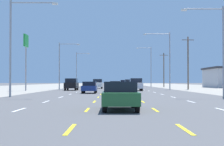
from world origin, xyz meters
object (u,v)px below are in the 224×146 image
at_px(suv_far_left_far, 71,84).
at_px(hatchback_far_right_distant_b, 132,84).
at_px(suv_inner_right_mid, 135,84).
at_px(streetlight_right_row_1, 166,56).
at_px(suv_inner_left_farther, 97,84).
at_px(streetlight_right_row_0, 218,44).
at_px(streetlight_right_row_2, 149,64).
at_px(streetlight_left_row_0, 15,40).
at_px(pole_sign_left_row_1, 25,47).
at_px(suv_inner_right_distant_a, 122,83).
at_px(sedan_center_turn_nearest, 119,95).
at_px(suv_inner_right_farthest, 128,83).
at_px(sedan_inner_left_near, 89,87).
at_px(streetlight_left_row_2, 77,67).
at_px(hatchback_center_turn_midfar, 114,86).
at_px(streetlight_left_row_1, 61,62).

xyz_separation_m(suv_far_left_far, hatchback_far_right_distant_b, (14.06, 64.39, -0.24)).
relative_size(suv_inner_right_mid, streetlight_right_row_1, 0.47).
distance_m(suv_inner_left_farther, streetlight_right_row_0, 43.02).
bearing_deg(suv_far_left_far, streetlight_right_row_2, 65.67).
bearing_deg(streetlight_left_row_0, pole_sign_left_row_1, 101.26).
distance_m(suv_inner_right_distant_a, hatchback_far_right_distant_b, 4.04).
bearing_deg(sedan_center_turn_nearest, hatchback_far_right_distant_b, 86.28).
xyz_separation_m(sedan_center_turn_nearest, suv_inner_left_farther, (-3.40, 56.33, 0.27)).
distance_m(suv_far_left_far, pole_sign_left_row_1, 9.56).
xyz_separation_m(suv_far_left_far, pole_sign_left_row_1, (-7.05, -2.42, 5.98)).
xyz_separation_m(streetlight_left_row_0, streetlight_right_row_0, (19.34, -0.00, -0.37)).
bearing_deg(streetlight_right_row_1, sedan_center_turn_nearest, -101.58).
distance_m(suv_inner_right_farthest, streetlight_right_row_2, 12.98).
height_order(suv_inner_right_farthest, streetlight_right_row_2, streetlight_right_row_2).
bearing_deg(streetlight_left_row_0, sedan_inner_left_near, 60.15).
bearing_deg(streetlight_left_row_2, sedan_center_turn_nearest, -82.98).
relative_size(hatchback_center_turn_midfar, suv_inner_left_farther, 0.80).
distance_m(suv_far_left_far, hatchback_far_right_distant_b, 65.91).
distance_m(streetlight_right_row_1, streetlight_right_row_2, 31.70).
height_order(suv_inner_left_farther, streetlight_left_row_0, streetlight_left_row_0).
distance_m(hatchback_center_turn_midfar, streetlight_right_row_1, 12.82).
bearing_deg(suv_inner_right_distant_a, streetlight_right_row_2, -75.40).
bearing_deg(streetlight_right_row_2, streetlight_right_row_1, -90.27).
xyz_separation_m(suv_inner_left_farther, suv_inner_right_farthest, (7.05, 12.47, 0.00)).
height_order(suv_inner_right_mid, pole_sign_left_row_1, pole_sign_left_row_1).
bearing_deg(streetlight_left_row_2, streetlight_left_row_0, -89.88).
relative_size(suv_inner_right_mid, suv_far_left_far, 1.00).
height_order(streetlight_left_row_1, streetlight_right_row_1, streetlight_right_row_1).
distance_m(hatchback_center_turn_midfar, streetlight_right_row_2, 39.89).
bearing_deg(suv_inner_left_farther, pole_sign_left_row_1, -121.89).
relative_size(suv_inner_left_farther, streetlight_right_row_2, 0.45).
height_order(streetlight_right_row_0, streetlight_right_row_2, streetlight_right_row_2).
height_order(suv_inner_right_farthest, pole_sign_left_row_1, pole_sign_left_row_1).
relative_size(suv_inner_right_farthest, streetlight_left_row_0, 0.53).
xyz_separation_m(suv_far_left_far, streetlight_left_row_1, (-2.50, 5.93, 4.01)).
bearing_deg(streetlight_left_row_2, streetlight_right_row_2, -0.00).
height_order(suv_inner_right_mid, suv_far_left_far, same).
bearing_deg(streetlight_left_row_1, streetlight_right_row_0, -58.49).
distance_m(streetlight_left_row_1, streetlight_left_row_2, 31.70).
bearing_deg(streetlight_right_row_1, suv_inner_left_farther, 145.27).
distance_m(hatchback_far_right_distant_b, streetlight_left_row_0, 91.77).
relative_size(sedan_inner_left_near, streetlight_left_row_2, 0.48).
height_order(suv_inner_right_distant_a, pole_sign_left_row_1, pole_sign_left_row_1).
relative_size(streetlight_right_row_0, streetlight_right_row_1, 0.82).
relative_size(streetlight_left_row_0, streetlight_right_row_2, 0.85).
bearing_deg(suv_far_left_far, streetlight_right_row_1, 19.38).
bearing_deg(streetlight_left_row_2, streetlight_right_row_0, -72.93).
height_order(suv_inner_left_farther, streetlight_right_row_0, streetlight_right_row_0).
xyz_separation_m(sedan_inner_left_near, suv_inner_right_mid, (6.65, 12.40, 0.27)).
bearing_deg(suv_inner_right_distant_a, streetlight_left_row_0, -98.37).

